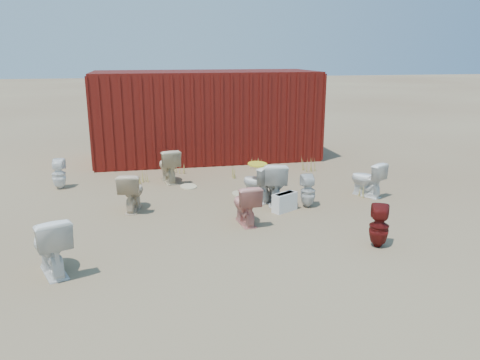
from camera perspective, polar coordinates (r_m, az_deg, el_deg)
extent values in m
plane|color=brown|center=(8.48, 0.84, -4.64)|extent=(100.00, 100.00, 0.00)
cube|color=#530E0D|center=(13.20, -4.16, 7.90)|extent=(6.00, 2.40, 2.40)
imported|color=white|center=(6.78, -22.08, -7.34)|extent=(0.72, 0.91, 0.82)
imported|color=tan|center=(8.09, 0.67, -2.94)|extent=(0.47, 0.74, 0.71)
imported|color=white|center=(9.22, 4.25, -0.30)|extent=(0.63, 0.90, 0.84)
imported|color=#5E1210|center=(7.47, 16.60, -5.43)|extent=(0.40, 0.40, 0.66)
imported|color=white|center=(10.01, 15.23, 0.12)|extent=(0.70, 0.82, 0.73)
imported|color=white|center=(10.92, -21.22, 0.68)|extent=(0.31, 0.32, 0.66)
imported|color=beige|center=(9.01, -13.06, -1.36)|extent=(0.54, 0.79, 0.74)
imported|color=beige|center=(10.81, -8.73, 1.76)|extent=(0.57, 0.83, 0.78)
imported|color=silver|center=(9.34, 2.12, -0.35)|extent=(0.70, 0.84, 0.75)
imported|color=silver|center=(9.07, 8.28, -1.36)|extent=(0.31, 0.31, 0.63)
ellipsoid|color=yellow|center=(9.24, 2.14, 1.95)|extent=(0.38, 0.47, 0.02)
cube|color=white|center=(8.82, 5.46, -2.70)|extent=(0.53, 0.42, 0.35)
ellipsoid|color=#C4B88E|center=(9.84, 0.21, -1.71)|extent=(0.50, 0.58, 0.02)
ellipsoid|color=beige|center=(10.45, -6.29, -0.79)|extent=(0.42, 0.51, 0.02)
cone|color=#A39141|center=(10.92, -11.77, 0.38)|extent=(0.36, 0.36, 0.28)
cone|color=#A39141|center=(11.13, -1.48, 1.00)|extent=(0.32, 0.32, 0.28)
cone|color=#A39141|center=(11.90, 8.40, 1.90)|extent=(0.36, 0.36, 0.33)
cone|color=#A39141|center=(11.64, -7.39, 1.42)|extent=(0.30, 0.30, 0.25)
cone|color=#A39141|center=(11.95, 2.24, 1.99)|extent=(0.34, 0.34, 0.28)
cone|color=#A39141|center=(10.02, 15.16, -1.21)|extent=(0.28, 0.28, 0.27)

